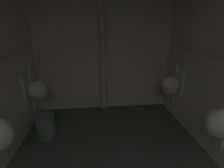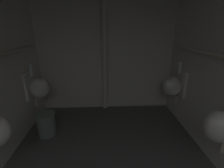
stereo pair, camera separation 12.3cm
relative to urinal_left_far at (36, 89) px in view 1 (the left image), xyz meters
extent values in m
cube|color=silver|center=(1.14, 0.57, 0.53)|extent=(2.69, 0.06, 2.37)
ellipsoid|color=silver|center=(0.02, 0.00, -0.01)|extent=(0.30, 0.26, 0.34)
cube|color=silver|center=(-0.13, 0.00, 0.04)|extent=(0.03, 0.30, 0.44)
cylinder|color=silver|center=(-0.07, 0.00, 0.30)|extent=(0.06, 0.06, 0.16)
sphere|color=silver|center=(-0.07, 0.00, 0.38)|extent=(0.06, 0.06, 0.06)
cylinder|color=beige|center=(-0.08, 0.00, -0.26)|extent=(0.04, 0.04, 0.16)
ellipsoid|color=silver|center=(2.26, -1.20, -0.01)|extent=(0.30, 0.26, 0.34)
cylinder|color=beige|center=(2.36, -1.20, -0.26)|extent=(0.04, 0.04, 0.16)
ellipsoid|color=silver|center=(2.26, -0.01, -0.01)|extent=(0.30, 0.26, 0.34)
cube|color=silver|center=(2.41, -0.01, 0.04)|extent=(0.03, 0.30, 0.44)
cylinder|color=silver|center=(2.35, -0.01, 0.30)|extent=(0.06, 0.06, 0.16)
sphere|color=silver|center=(2.35, -0.01, 0.38)|extent=(0.06, 0.06, 0.06)
cylinder|color=beige|center=(2.36, -0.01, -0.26)|extent=(0.04, 0.04, 0.16)
sphere|color=beige|center=(-0.09, 0.20, 0.65)|extent=(0.06, 0.06, 0.06)
sphere|color=beige|center=(2.37, 0.19, 0.65)|extent=(0.06, 0.06, 0.06)
cylinder|color=silver|center=(1.11, 0.46, 0.53)|extent=(0.09, 0.09, 2.32)
cylinder|color=slate|center=(0.19, -0.34, -0.48)|extent=(0.28, 0.28, 0.36)
camera|label=1|loc=(0.97, -2.53, 0.94)|focal=25.63mm
camera|label=2|loc=(1.10, -2.53, 0.94)|focal=25.63mm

